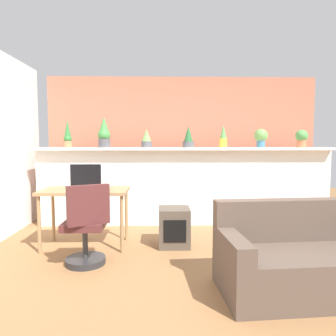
{
  "coord_description": "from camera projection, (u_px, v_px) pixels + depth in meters",
  "views": [
    {
      "loc": [
        -0.39,
        -3.09,
        1.36
      ],
      "look_at": [
        -0.29,
        1.09,
        1.01
      ],
      "focal_mm": 33.67,
      "sensor_mm": 36.0,
      "label": 1
    }
  ],
  "objects": [
    {
      "name": "plant_shelf",
      "position": [
        185.0,
        149.0,
        5.05
      ],
      "size": [
        4.74,
        0.35,
        0.04
      ],
      "primitive_type": "cube",
      "color": "white",
      "rests_on": "divider_wall"
    },
    {
      "name": "divider_wall",
      "position": [
        184.0,
        187.0,
        5.14
      ],
      "size": [
        4.74,
        0.16,
        1.23
      ],
      "primitive_type": "cube",
      "color": "white",
      "rests_on": "ground"
    },
    {
      "name": "desk",
      "position": [
        85.0,
        196.0,
        4.05
      ],
      "size": [
        1.1,
        0.6,
        0.75
      ],
      "color": "#99754C",
      "rests_on": "ground"
    },
    {
      "name": "couch",
      "position": [
        305.0,
        261.0,
        2.85
      ],
      "size": [
        1.61,
        0.87,
        0.8
      ],
      "color": "brown",
      "rests_on": "ground"
    },
    {
      "name": "potted_plant_3",
      "position": [
        188.0,
        138.0,
        5.02
      ],
      "size": [
        0.18,
        0.18,
        0.34
      ],
      "color": "#4C4C51",
      "rests_on": "plant_shelf"
    },
    {
      "name": "side_cube_shelf",
      "position": [
        174.0,
        227.0,
        4.1
      ],
      "size": [
        0.4,
        0.41,
        0.5
      ],
      "color": "#4C4238",
      "rests_on": "ground"
    },
    {
      "name": "potted_plant_5",
      "position": [
        261.0,
        137.0,
        5.09
      ],
      "size": [
        0.21,
        0.21,
        0.3
      ],
      "color": "#386B84",
      "rests_on": "plant_shelf"
    },
    {
      "name": "tv_monitor",
      "position": [
        86.0,
        176.0,
        4.11
      ],
      "size": [
        0.39,
        0.04,
        0.32
      ],
      "primitive_type": "cube",
      "color": "black",
      "rests_on": "desk"
    },
    {
      "name": "brick_wall_behind",
      "position": [
        182.0,
        148.0,
        5.69
      ],
      "size": [
        4.74,
        0.1,
        2.5
      ],
      "primitive_type": "cube",
      "color": "#AD664C",
      "rests_on": "ground"
    },
    {
      "name": "potted_plant_0",
      "position": [
        68.0,
        136.0,
        5.02
      ],
      "size": [
        0.13,
        0.13,
        0.44
      ],
      "color": "#C66B42",
      "rests_on": "plant_shelf"
    },
    {
      "name": "book_on_desk",
      "position": [
        102.0,
        189.0,
        3.94
      ],
      "size": [
        0.17,
        0.1,
        0.04
      ],
      "primitive_type": "cube",
      "color": "#B22D33",
      "rests_on": "desk"
    },
    {
      "name": "office_chair",
      "position": [
        86.0,
        231.0,
        3.43
      ],
      "size": [
        0.52,
        0.52,
        0.91
      ],
      "color": "#262628",
      "rests_on": "ground"
    },
    {
      "name": "potted_plant_2",
      "position": [
        147.0,
        139.0,
        5.03
      ],
      "size": [
        0.17,
        0.17,
        0.29
      ],
      "color": "#4C4C51",
      "rests_on": "plant_shelf"
    },
    {
      "name": "potted_plant_4",
      "position": [
        223.0,
        137.0,
        5.08
      ],
      "size": [
        0.12,
        0.12,
        0.36
      ],
      "color": "gold",
      "rests_on": "plant_shelf"
    },
    {
      "name": "potted_plant_1",
      "position": [
        104.0,
        134.0,
        4.97
      ],
      "size": [
        0.19,
        0.19,
        0.48
      ],
      "color": "#4C4C51",
      "rests_on": "plant_shelf"
    },
    {
      "name": "potted_plant_6",
      "position": [
        302.0,
        138.0,
        5.05
      ],
      "size": [
        0.19,
        0.19,
        0.28
      ],
      "color": "#C66B42",
      "rests_on": "plant_shelf"
    },
    {
      "name": "ground_plane",
      "position": [
        199.0,
        276.0,
        3.2
      ],
      "size": [
        12.0,
        12.0,
        0.0
      ],
      "primitive_type": "plane",
      "color": "brown"
    }
  ]
}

